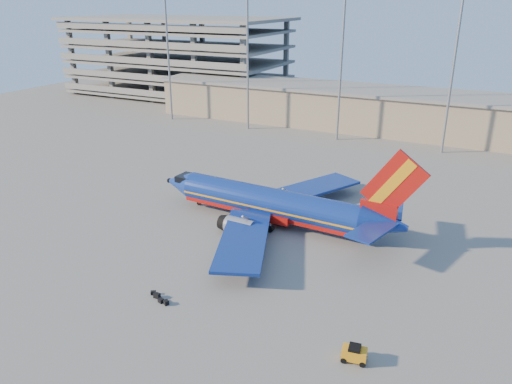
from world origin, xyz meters
TOP-DOWN VIEW (x-y plane):
  - ground at (0.00, 0.00)m, footprint 220.00×220.00m
  - terminal_building at (10.00, 58.00)m, footprint 122.00×16.00m
  - parking_garage at (-62.00, 74.05)m, footprint 62.00×32.00m
  - light_mast_row at (5.00, 46.00)m, footprint 101.60×1.60m
  - aircraft_main at (0.47, 4.33)m, footprint 34.84×33.47m
  - baggage_tug at (16.58, -16.23)m, footprint 2.07×1.42m
  - luggage_pile at (-2.14, -16.14)m, footprint 2.69×1.36m

SIDE VIEW (x-z plane):
  - ground at x=0.00m, z-range 0.00..0.00m
  - luggage_pile at x=-2.14m, z-range -0.03..0.47m
  - baggage_tug at x=16.58m, z-range 0.03..1.42m
  - aircraft_main at x=0.47m, z-range -3.38..8.41m
  - terminal_building at x=10.00m, z-range 0.07..8.57m
  - parking_garage at x=-62.00m, z-range 1.03..22.43m
  - light_mast_row at x=5.00m, z-range 3.23..31.88m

